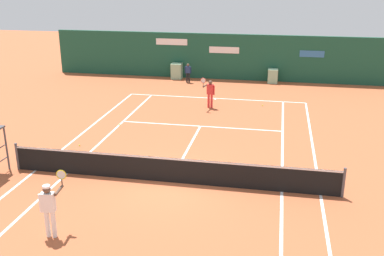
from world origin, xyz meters
name	(u,v)px	position (x,y,z in m)	size (l,w,h in m)	color
ground_plane	(173,175)	(0.00, 0.58, 0.00)	(80.00, 80.00, 0.01)	#B25633
tennis_net	(170,169)	(0.00, 0.00, 0.51)	(12.10, 0.10, 1.07)	#4C4C51
sponsor_back_wall	(226,58)	(-0.03, 16.97, 1.54)	(25.00, 1.02, 3.18)	#194C38
player_on_baseline	(210,92)	(-0.04, 9.66, 0.93)	(0.73, 0.65, 1.81)	red
player_near_side	(49,206)	(-2.49, -4.08, 0.99)	(0.59, 0.72, 1.86)	white
ball_kid_right_post	(188,72)	(-2.46, 15.45, 0.76)	(0.44, 0.21, 1.32)	black
tennis_ball_by_sideline	(262,105)	(2.85, 10.60, 0.03)	(0.07, 0.07, 0.07)	#CCE033
tennis_ball_mid_court	(120,125)	(-3.97, 5.78, 0.03)	(0.07, 0.07, 0.07)	#CCE033
tennis_ball_near_service_line	(80,145)	(-4.73, 2.74, 0.03)	(0.07, 0.07, 0.07)	#CCE033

